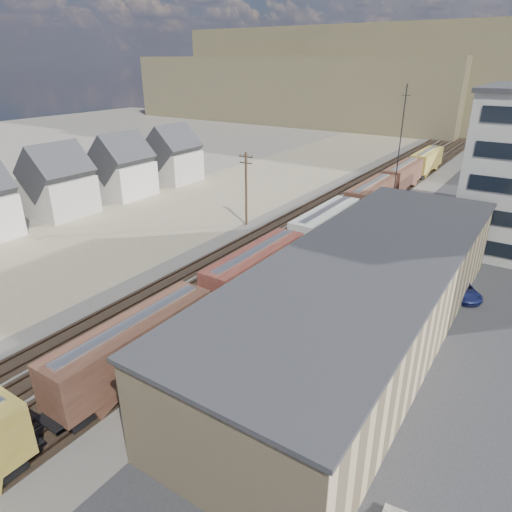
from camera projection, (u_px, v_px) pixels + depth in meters
The scene contains 11 objects.
ballast_bed at pixel (328, 220), 64.83m from camera, with size 18.00×200.00×0.06m, color #4C4742.
dirt_yard at pixel (175, 214), 67.36m from camera, with size 24.00×180.00×0.03m, color #86775C.
asphalt_lot at pixel (474, 307), 42.18m from camera, with size 26.00×120.00×0.04m, color #232326.
rail_tracks at pixel (324, 219), 65.08m from camera, with size 11.40×200.00×0.24m.
freight_train at pixel (295, 244), 49.13m from camera, with size 3.00×119.74×4.46m.
warehouse at pixel (365, 295), 36.67m from camera, with size 12.40×40.40×7.25m.
utility_pole_north at pixel (246, 188), 60.95m from camera, with size 2.20×0.32×10.00m.
radio_mast at pixel (399, 149), 65.81m from camera, with size 1.20×0.16×18.00m.
townhouse_row at pixel (19, 195), 61.30m from camera, with size 8.15×68.16×10.47m.
hills_north at pixel (487, 82), 149.29m from camera, with size 265.00×80.00×32.00m.
parked_car_blue at pixel (462, 290), 43.79m from camera, with size 2.31×5.02×1.40m, color navy.
Camera 1 is at (25.60, -6.88, 21.06)m, focal length 32.00 mm.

